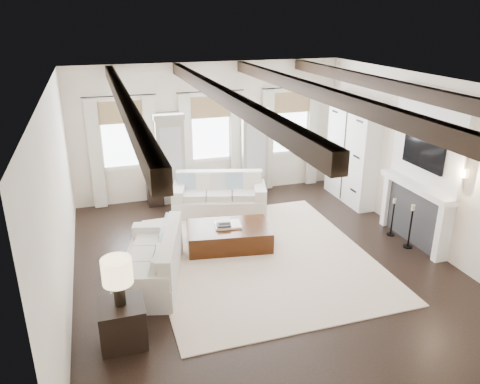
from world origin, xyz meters
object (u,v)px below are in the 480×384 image
object	(u,v)px
sofa_back	(219,197)
ottoman	(229,236)
sofa_left	(155,262)
side_table_back	(155,194)
side_table_front	(123,323)

from	to	relation	value
sofa_back	ottoman	xyz separation A→B (m)	(-0.28, -1.69, -0.15)
sofa_left	side_table_back	size ratio (longest dim) A/B	4.03
sofa_left	side_table_front	world-z (taller)	sofa_left
ottoman	side_table_front	distance (m)	3.15
sofa_left	side_table_back	xyz separation A→B (m)	(0.47, 3.36, -0.08)
sofa_back	side_table_front	xyz separation A→B (m)	(-2.44, -3.97, -0.05)
ottoman	side_table_back	xyz separation A→B (m)	(-1.05, 2.54, 0.06)
sofa_back	sofa_left	xyz separation A→B (m)	(-1.80, -2.51, -0.01)
sofa_left	side_table_front	distance (m)	1.60
ottoman	sofa_left	bearing A→B (deg)	-143.11
sofa_back	side_table_back	distance (m)	1.58
sofa_left	side_table_back	world-z (taller)	sofa_left
side_table_front	ottoman	bearing A→B (deg)	46.59
sofa_back	sofa_left	world-z (taller)	sofa_back
side_table_front	side_table_back	world-z (taller)	side_table_front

